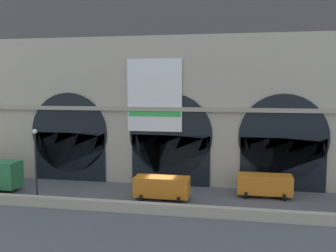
% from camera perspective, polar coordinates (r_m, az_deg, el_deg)
% --- Properties ---
extents(ground_plane, '(200.00, 200.00, 0.00)m').
position_cam_1_polar(ground_plane, '(37.21, -1.04, -10.80)').
color(ground_plane, '#54565B').
extents(quay_parapet_wall, '(90.00, 0.70, 0.90)m').
position_cam_1_polar(quay_parapet_wall, '(32.95, -2.65, -12.25)').
color(quay_parapet_wall, '#B2A891').
rests_on(quay_parapet_wall, ground).
extents(station_building, '(49.14, 5.64, 21.10)m').
position_cam_1_polar(station_building, '(43.10, 1.05, 5.33)').
color(station_building, '#B2A891').
rests_on(station_building, ground).
extents(van_center, '(5.20, 2.48, 2.20)m').
position_cam_1_polar(van_center, '(36.45, -0.92, -9.13)').
color(van_center, orange).
rests_on(van_center, ground).
extents(van_mideast, '(5.20, 2.48, 2.20)m').
position_cam_1_polar(van_mideast, '(38.47, 14.30, -8.50)').
color(van_mideast, orange).
rests_on(van_mideast, ground).
extents(street_lamp_quayside, '(0.44, 0.44, 6.90)m').
position_cam_1_polar(street_lamp_quayside, '(36.72, -19.29, -4.29)').
color(street_lamp_quayside, black).
rests_on(street_lamp_quayside, ground).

